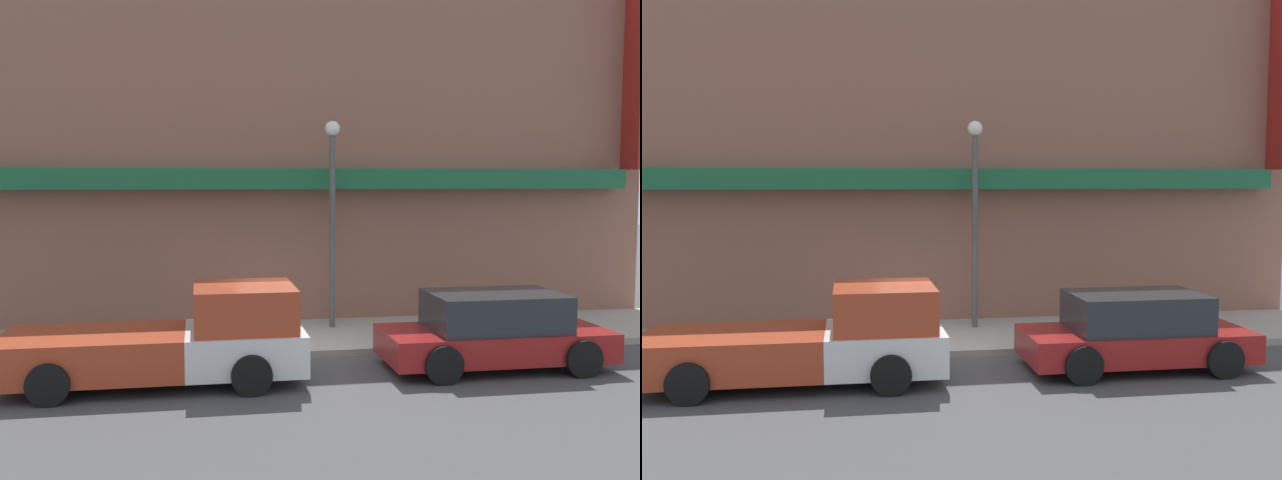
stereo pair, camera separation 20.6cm
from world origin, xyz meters
TOP-DOWN VIEW (x-y plane):
  - ground_plane at (0.00, 0.00)m, footprint 80.00×80.00m
  - sidewalk at (0.00, 1.69)m, footprint 36.00×3.39m
  - building at (0.02, 4.86)m, footprint 19.80×3.80m
  - pickup_truck at (-2.43, -1.31)m, footprint 5.38×2.28m
  - parked_car at (3.71, -1.31)m, footprint 4.43×2.11m
  - fire_hydrant at (4.21, 0.70)m, footprint 0.21×0.21m
  - street_lamp at (1.16, 2.35)m, footprint 0.36×0.36m

SIDE VIEW (x-z plane):
  - ground_plane at x=0.00m, z-range 0.00..0.00m
  - sidewalk at x=0.00m, z-range 0.00..0.16m
  - fire_hydrant at x=4.21m, z-range 0.16..0.86m
  - parked_car at x=3.71m, z-range -0.02..1.48m
  - pickup_truck at x=-2.43m, z-range -0.11..1.66m
  - street_lamp at x=1.16m, z-range 0.82..5.77m
  - building at x=0.02m, z-range -1.18..9.90m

